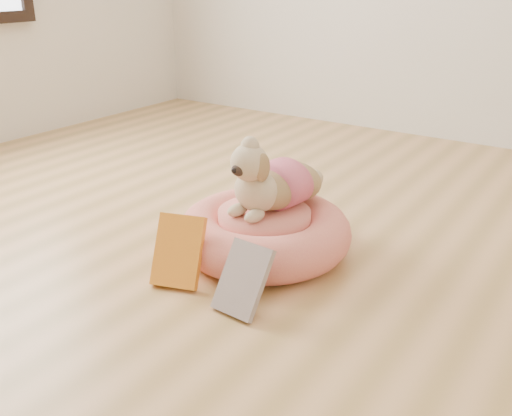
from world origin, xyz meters
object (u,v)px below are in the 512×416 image
Objects in this scene: book_yellow at (178,251)px; dog at (271,169)px; pet_bed at (264,232)px; book_white at (243,279)px.

dog is at bearing 54.29° from book_yellow.
pet_bed is 0.37m from book_white.
book_yellow is at bearing -108.12° from pet_bed.
book_yellow is (-0.11, -0.35, -0.19)m from dog.
book_white is at bearing -61.04° from dog.
dog is (0.00, 0.03, 0.22)m from pet_bed.
dog reaches higher than pet_bed.
book_yellow is 0.25m from book_white.
book_yellow is at bearing -99.63° from dog.
book_yellow reaches higher than book_white.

